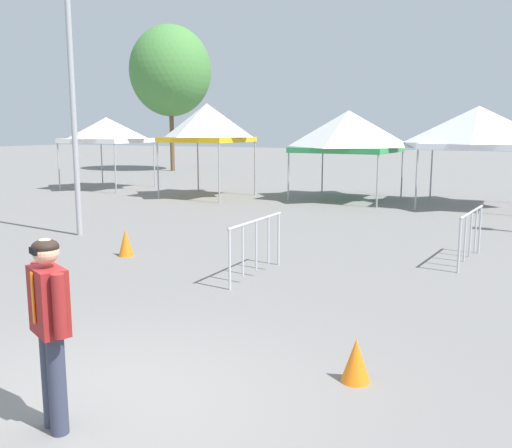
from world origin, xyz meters
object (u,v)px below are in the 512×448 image
(canopy_tent_behind_right, at_px, (207,123))
(traffic_cone_near_barrier, at_px, (356,360))
(canopy_tent_right_of_center, at_px, (348,131))
(canopy_tent_behind_left, at_px, (478,127))
(person_foreground, at_px, (50,321))
(light_pole_opposite_side, at_px, (68,13))
(tree_behind_tents_center, at_px, (170,71))
(crowd_barrier_mid_lot, at_px, (256,237))
(crowd_barrier_near_person, at_px, (471,226))
(canopy_tent_behind_center, at_px, (106,130))
(traffic_cone_lot_center, at_px, (126,242))

(canopy_tent_behind_right, distance_m, traffic_cone_near_barrier, 17.19)
(canopy_tent_right_of_center, bearing_deg, canopy_tent_behind_right, -162.43)
(canopy_tent_right_of_center, bearing_deg, canopy_tent_behind_left, -1.07)
(person_foreground, bearing_deg, canopy_tent_behind_right, 116.32)
(canopy_tent_right_of_center, relative_size, canopy_tent_behind_left, 1.03)
(light_pole_opposite_side, height_order, tree_behind_tents_center, light_pole_opposite_side)
(canopy_tent_behind_left, height_order, crowd_barrier_mid_lot, canopy_tent_behind_left)
(tree_behind_tents_center, relative_size, crowd_barrier_mid_lot, 4.36)
(canopy_tent_behind_right, relative_size, traffic_cone_near_barrier, 7.56)
(crowd_barrier_mid_lot, bearing_deg, crowd_barrier_near_person, 40.07)
(tree_behind_tents_center, relative_size, traffic_cone_near_barrier, 18.78)
(tree_behind_tents_center, xyz_separation_m, crowd_barrier_near_person, (19.95, -18.55, -5.56))
(canopy_tent_behind_center, distance_m, traffic_cone_lot_center, 14.45)
(canopy_tent_behind_center, relative_size, traffic_cone_near_barrier, 6.83)
(light_pole_opposite_side, bearing_deg, traffic_cone_lot_center, -28.10)
(canopy_tent_right_of_center, relative_size, crowd_barrier_mid_lot, 1.77)
(canopy_tent_behind_center, height_order, light_pole_opposite_side, light_pole_opposite_side)
(canopy_tent_behind_left, bearing_deg, traffic_cone_lot_center, -117.56)
(traffic_cone_lot_center, bearing_deg, light_pole_opposite_side, 151.90)
(canopy_tent_behind_right, height_order, traffic_cone_lot_center, canopy_tent_behind_right)
(canopy_tent_behind_right, xyz_separation_m, traffic_cone_near_barrier, (10.03, -13.71, -2.69))
(canopy_tent_behind_center, height_order, person_foreground, canopy_tent_behind_center)
(crowd_barrier_near_person, height_order, crowd_barrier_mid_lot, same)
(canopy_tent_right_of_center, bearing_deg, crowd_barrier_mid_lot, -80.99)
(person_foreground, relative_size, traffic_cone_lot_center, 3.00)
(crowd_barrier_near_person, relative_size, crowd_barrier_mid_lot, 1.00)
(canopy_tent_behind_right, distance_m, canopy_tent_behind_left, 9.99)
(canopy_tent_behind_left, bearing_deg, light_pole_opposite_side, -130.54)
(canopy_tent_behind_right, relative_size, light_pole_opposite_side, 0.38)
(canopy_tent_behind_center, relative_size, crowd_barrier_mid_lot, 1.59)
(light_pole_opposite_side, distance_m, tree_behind_tents_center, 22.45)
(canopy_tent_behind_center, relative_size, person_foreground, 1.87)
(canopy_tent_behind_left, distance_m, tree_behind_tents_center, 21.82)
(canopy_tent_behind_left, relative_size, tree_behind_tents_center, 0.40)
(canopy_tent_behind_right, distance_m, tree_behind_tents_center, 15.03)
(canopy_tent_behind_left, height_order, crowd_barrier_near_person, canopy_tent_behind_left)
(light_pole_opposite_side, xyz_separation_m, traffic_cone_near_barrier, (8.80, -5.19, -5.24))
(canopy_tent_behind_center, relative_size, canopy_tent_right_of_center, 0.90)
(canopy_tent_behind_right, xyz_separation_m, light_pole_opposite_side, (1.23, -8.51, 2.55))
(crowd_barrier_near_person, bearing_deg, canopy_tent_behind_right, 145.39)
(crowd_barrier_mid_lot, bearing_deg, person_foreground, -82.73)
(canopy_tent_right_of_center, relative_size, crowd_barrier_near_person, 1.77)
(traffic_cone_near_barrier, bearing_deg, canopy_tent_behind_right, 126.20)
(canopy_tent_behind_right, relative_size, crowd_barrier_mid_lot, 1.75)
(canopy_tent_behind_left, distance_m, traffic_cone_near_barrier, 15.48)
(person_foreground, height_order, crowd_barrier_near_person, person_foreground)
(canopy_tent_behind_left, height_order, traffic_cone_lot_center, canopy_tent_behind_left)
(canopy_tent_right_of_center, xyz_separation_m, crowd_barrier_near_person, (5.33, -8.96, -1.86))
(canopy_tent_behind_center, height_order, crowd_barrier_mid_lot, canopy_tent_behind_center)
(person_foreground, relative_size, crowd_barrier_mid_lot, 0.85)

